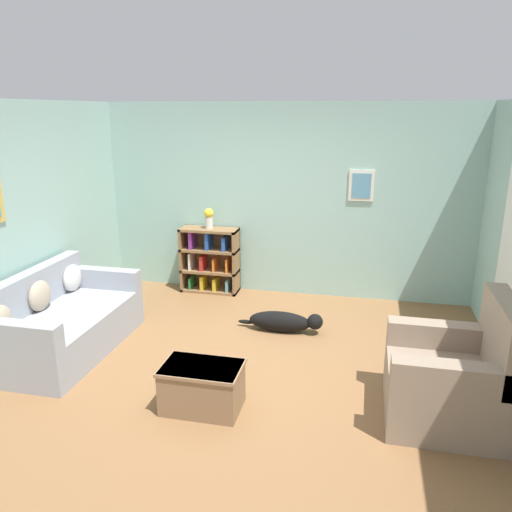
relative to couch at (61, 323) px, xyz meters
The scene contains 9 objects.
ground_plane 2.06m from the couch, ahead, with size 14.00×14.00×0.00m, color brown.
wall_back 3.23m from the couch, 48.60° to the left, with size 5.60×0.13×2.60m.
wall_left 1.12m from the couch, behind, with size 0.13×5.00×2.60m.
couch is the anchor object (origin of this frame).
bookshelf 2.33m from the couch, 64.51° to the left, with size 0.81×0.32×0.92m.
recliner_chair 3.93m from the couch, ahead, with size 0.95×0.93×1.07m.
coffee_table 1.97m from the couch, 21.95° to the right, with size 0.69×0.44×0.41m.
dog 2.46m from the couch, 22.96° to the left, with size 1.01×0.22×0.25m.
vase 2.44m from the couch, 64.13° to the left, with size 0.13×0.13×0.28m.
Camera 1 is at (1.07, -4.39, 2.49)m, focal length 35.00 mm.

